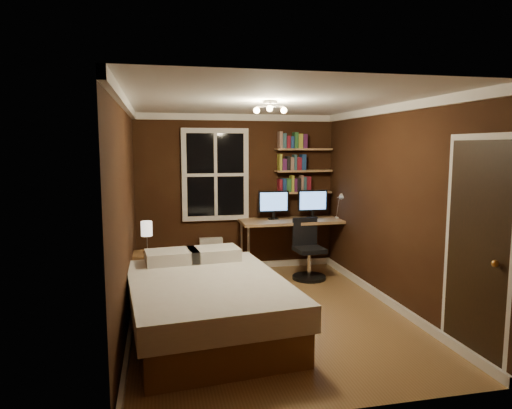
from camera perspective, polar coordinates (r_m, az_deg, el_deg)
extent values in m
plane|color=brown|center=(5.64, 1.41, -13.44)|extent=(4.20, 4.20, 0.00)
cube|color=black|center=(7.37, -2.40, 1.46)|extent=(3.20, 0.04, 2.50)
cube|color=black|center=(5.19, -15.98, -1.25)|extent=(0.04, 4.20, 2.50)
cube|color=black|center=(5.91, 16.71, -0.27)|extent=(0.04, 4.20, 2.50)
cube|color=white|center=(5.30, 1.50, 12.76)|extent=(3.20, 4.20, 0.02)
cube|color=white|center=(7.26, -5.10, 3.73)|extent=(1.06, 0.06, 1.46)
sphere|color=gold|center=(4.42, 27.72, -6.55)|extent=(0.06, 0.06, 0.06)
cube|color=tan|center=(7.51, 5.90, 1.54)|extent=(0.92, 0.22, 0.03)
cube|color=tan|center=(7.49, 5.94, 4.21)|extent=(0.92, 0.22, 0.03)
cube|color=tan|center=(7.48, 5.97, 6.89)|extent=(0.92, 0.22, 0.03)
cube|color=brown|center=(5.04, -6.05, -13.98)|extent=(1.70, 2.27, 0.34)
cube|color=silver|center=(4.94, -6.10, -10.75)|extent=(1.80, 2.35, 0.26)
cube|color=silver|center=(5.63, -10.47, -6.43)|extent=(0.66, 0.49, 0.15)
cube|color=silver|center=(5.72, -5.35, -6.13)|extent=(0.66, 0.49, 0.15)
cube|color=brown|center=(6.49, -13.36, -8.27)|extent=(0.45, 0.45, 0.55)
cube|color=silver|center=(7.37, -5.62, -6.28)|extent=(0.36, 0.13, 0.55)
cube|color=tan|center=(7.29, 4.98, -2.05)|extent=(1.77, 0.66, 0.04)
cylinder|color=beige|center=(6.90, -0.93, -6.12)|extent=(0.04, 0.04, 0.80)
cylinder|color=beige|center=(7.39, 11.77, -5.37)|extent=(0.04, 0.04, 0.80)
cylinder|color=beige|center=(7.45, -1.81, -5.10)|extent=(0.04, 0.04, 0.80)
cylinder|color=beige|center=(7.91, 10.05, -4.49)|extent=(0.04, 0.04, 0.80)
cylinder|color=black|center=(7.04, 6.64, -9.03)|extent=(0.50, 0.50, 0.05)
cylinder|color=silver|center=(6.98, 6.67, -7.37)|extent=(0.06, 0.06, 0.37)
cube|color=black|center=(6.93, 6.69, -5.63)|extent=(0.44, 0.44, 0.07)
cube|color=black|center=(7.04, 6.13, -3.35)|extent=(0.40, 0.08, 0.43)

